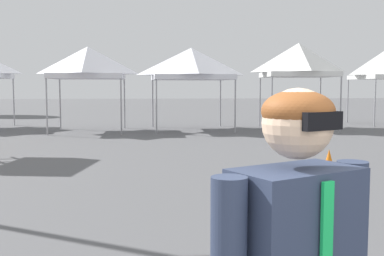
{
  "coord_description": "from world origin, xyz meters",
  "views": [
    {
      "loc": [
        -0.62,
        -0.32,
        1.78
      ],
      "look_at": [
        -0.07,
        5.14,
        1.3
      ],
      "focal_mm": 43.98,
      "sensor_mm": 36.0,
      "label": 1
    }
  ],
  "objects_px": {
    "canopy_tent_far_right": "(299,60)",
    "traffic_cone_lot_center": "(329,165)",
    "canopy_tent_far_left": "(88,63)",
    "canopy_tent_right_of_center": "(191,64)"
  },
  "relations": [
    {
      "from": "canopy_tent_right_of_center",
      "to": "canopy_tent_far_right",
      "type": "height_order",
      "value": "canopy_tent_far_right"
    },
    {
      "from": "traffic_cone_lot_center",
      "to": "canopy_tent_far_right",
      "type": "bearing_deg",
      "value": 74.63
    },
    {
      "from": "canopy_tent_far_left",
      "to": "traffic_cone_lot_center",
      "type": "bearing_deg",
      "value": -61.28
    },
    {
      "from": "canopy_tent_far_left",
      "to": "canopy_tent_far_right",
      "type": "distance_m",
      "value": 8.66
    },
    {
      "from": "canopy_tent_far_right",
      "to": "traffic_cone_lot_center",
      "type": "height_order",
      "value": "canopy_tent_far_right"
    },
    {
      "from": "canopy_tent_far_left",
      "to": "canopy_tent_right_of_center",
      "type": "bearing_deg",
      "value": 5.58
    },
    {
      "from": "traffic_cone_lot_center",
      "to": "canopy_tent_right_of_center",
      "type": "bearing_deg",
      "value": 98.23
    },
    {
      "from": "canopy_tent_right_of_center",
      "to": "traffic_cone_lot_center",
      "type": "bearing_deg",
      "value": -81.77
    },
    {
      "from": "canopy_tent_far_left",
      "to": "traffic_cone_lot_center",
      "type": "distance_m",
      "value": 12.12
    },
    {
      "from": "canopy_tent_far_right",
      "to": "traffic_cone_lot_center",
      "type": "distance_m",
      "value": 11.39
    }
  ]
}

